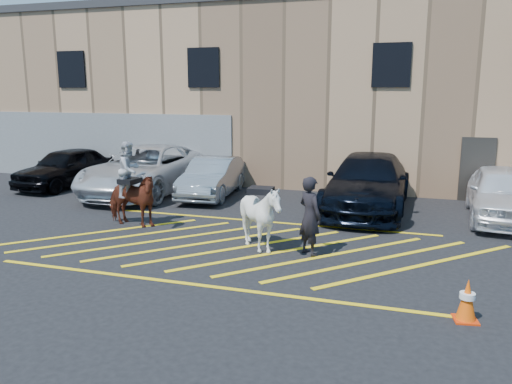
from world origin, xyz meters
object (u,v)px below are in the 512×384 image
(car_black_suv, at_px, (67,167))
(mounted_bay, at_px, (131,192))
(car_blue_suv, at_px, (368,183))
(traffic_cone, at_px, (467,300))
(car_silver_sedan, at_px, (213,177))
(handler, at_px, (310,216))
(car_white_pickup, at_px, (146,170))
(saddled_white, at_px, (261,217))
(car_white_suv, at_px, (503,193))

(car_black_suv, xyz_separation_m, mounted_bay, (5.56, -4.44, 0.20))
(car_blue_suv, distance_m, traffic_cone, 7.92)
(car_silver_sedan, distance_m, handler, 7.06)
(car_white_pickup, bearing_deg, traffic_cone, -37.15)
(handler, distance_m, traffic_cone, 4.12)
(handler, distance_m, saddled_white, 1.16)
(car_blue_suv, bearing_deg, car_white_suv, -1.69)
(car_white_suv, xyz_separation_m, traffic_cone, (-1.63, -7.35, -0.43))
(car_white_pickup, height_order, car_white_suv, car_white_pickup)
(car_white_suv, bearing_deg, car_white_pickup, -178.97)
(car_black_suv, xyz_separation_m, traffic_cone, (13.98, -7.96, -0.40))
(mounted_bay, xyz_separation_m, saddled_white, (4.10, -1.02, -0.13))
(car_blue_suv, height_order, mounted_bay, mounted_bay)
(saddled_white, relative_size, traffic_cone, 2.26)
(car_blue_suv, bearing_deg, mounted_bay, -145.19)
(car_black_suv, distance_m, car_white_pickup, 3.67)
(car_silver_sedan, xyz_separation_m, traffic_cone, (7.75, -7.94, -0.33))
(car_black_suv, relative_size, traffic_cone, 6.17)
(car_white_suv, relative_size, handler, 2.54)
(car_silver_sedan, xyz_separation_m, car_white_suv, (9.38, -0.58, 0.10))
(handler, height_order, mounted_bay, mounted_bay)
(car_black_suv, height_order, traffic_cone, car_black_suv)
(car_black_suv, bearing_deg, saddled_white, -23.71)
(car_blue_suv, distance_m, saddled_white, 5.46)
(mounted_bay, xyz_separation_m, traffic_cone, (8.42, -3.53, -0.60))
(car_blue_suv, bearing_deg, traffic_cone, -71.79)
(mounted_bay, relative_size, traffic_cone, 3.27)
(car_black_suv, xyz_separation_m, car_blue_suv, (11.70, -0.39, 0.10))
(car_blue_suv, height_order, traffic_cone, car_blue_suv)
(car_black_suv, distance_m, saddled_white, 11.09)
(car_white_pickup, relative_size, handler, 3.40)
(car_blue_suv, height_order, car_white_suv, car_blue_suv)
(car_black_suv, height_order, mounted_bay, mounted_bay)
(car_white_pickup, height_order, car_blue_suv, car_white_pickup)
(car_silver_sedan, bearing_deg, car_black_suv, 174.85)
(car_blue_suv, relative_size, mounted_bay, 2.49)
(car_blue_suv, xyz_separation_m, handler, (-0.89, -4.99, 0.06))
(handler, xyz_separation_m, mounted_bay, (-5.26, 0.95, 0.04))
(car_white_pickup, xyz_separation_m, car_blue_suv, (8.04, -0.19, -0.01))
(mounted_bay, relative_size, saddled_white, 1.45)
(car_black_suv, distance_m, car_silver_sedan, 6.23)
(car_white_pickup, distance_m, handler, 8.83)
(car_silver_sedan, bearing_deg, car_white_pickup, 179.16)
(car_white_pickup, bearing_deg, car_white_suv, -2.15)
(handler, bearing_deg, mounted_bay, 29.03)
(car_white_pickup, xyz_separation_m, mounted_bay, (1.90, -4.23, 0.09))
(handler, bearing_deg, car_white_pickup, 3.39)
(car_silver_sedan, height_order, car_white_suv, car_white_suv)
(car_silver_sedan, xyz_separation_m, saddled_white, (3.43, -5.43, 0.14))
(car_silver_sedan, bearing_deg, handler, -54.32)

